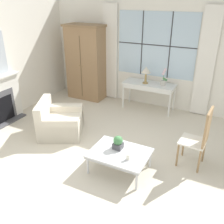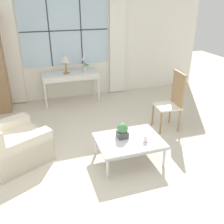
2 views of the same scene
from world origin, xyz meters
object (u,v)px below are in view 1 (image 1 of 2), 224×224
potted_orchid (164,79)px  potted_plant_small (118,142)px  coffee_table (120,154)px  pillar_candle (128,157)px  armchair_upholstered (60,123)px  armoire (86,63)px  console_table (149,86)px  side_chair_wooden (200,136)px  table_lamp (146,71)px

potted_orchid → potted_plant_small: bearing=-90.1°
coffee_table → pillar_candle: pillar_candle is taller
potted_orchid → armchair_upholstered: (-1.67, -2.18, -0.63)m
armoire → console_table: armoire is taller
coffee_table → pillar_candle: (0.21, -0.14, 0.09)m
side_chair_wooden → pillar_candle: bearing=-137.7°
console_table → pillar_candle: 2.95m
table_lamp → console_table: bearing=21.0°
potted_orchid → potted_plant_small: potted_orchid is taller
coffee_table → potted_plant_small: bearing=130.6°
potted_plant_small → pillar_candle: 0.38m
armchair_upholstered → coffee_table: size_ratio=1.21×
armchair_upholstered → pillar_candle: bearing=-20.0°
armoire → side_chair_wooden: 4.10m
armoire → potted_plant_small: size_ratio=8.53×
pillar_candle → potted_orchid: bearing=95.6°
potted_orchid → side_chair_wooden: bearing=-58.0°
table_lamp → armchair_upholstered: size_ratio=0.36×
armoire → side_chair_wooden: size_ratio=1.86×
table_lamp → potted_orchid: potted_orchid is taller
console_table → side_chair_wooden: side_chair_wooden is taller
pillar_candle → side_chair_wooden: bearing=42.3°
coffee_table → potted_orchid: bearing=91.5°
console_table → table_lamp: 0.43m
side_chair_wooden → pillar_candle: size_ratio=9.77×
side_chair_wooden → potted_plant_small: (-1.26, -0.66, -0.13)m
armoire → pillar_candle: bearing=-48.0°
armoire → armchair_upholstered: bearing=-73.9°
potted_orchid → pillar_candle: size_ratio=3.83×
table_lamp → potted_orchid: bearing=8.1°
side_chair_wooden → potted_plant_small: bearing=-152.5°
side_chair_wooden → pillar_candle: 1.33m
potted_orchid → armchair_upholstered: potted_orchid is taller
table_lamp → armchair_upholstered: 2.57m
potted_orchid → coffee_table: bearing=-88.5°
potted_plant_small → armoire: bearing=130.9°
coffee_table → potted_plant_small: (-0.08, 0.09, 0.16)m
armchair_upholstered → potted_plant_small: size_ratio=4.92×
potted_orchid → side_chair_wooden: (1.26, -2.01, -0.26)m
console_table → side_chair_wooden: 2.56m
armchair_upholstered → potted_plant_small: (1.67, -0.49, 0.24)m
console_table → table_lamp: table_lamp is taller
table_lamp → coffee_table: 2.84m
armchair_upholstered → side_chair_wooden: (2.93, 0.17, 0.37)m
side_chair_wooden → console_table: bearing=129.3°
pillar_candle → console_table: bearing=102.7°
console_table → coffee_table: size_ratio=1.35×
table_lamp → side_chair_wooden: (1.72, -1.95, -0.43)m
armoire → console_table: 1.98m
armoire → armchair_upholstered: 2.38m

